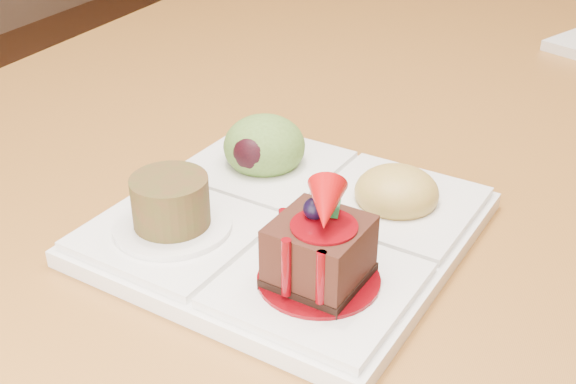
% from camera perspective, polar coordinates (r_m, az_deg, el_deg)
% --- Properties ---
extents(dining_table, '(1.00, 1.80, 0.75)m').
position_cam_1_polar(dining_table, '(1.05, 18.18, 9.15)').
color(dining_table, olive).
rests_on(dining_table, ground).
extents(sampler_plate, '(0.25, 0.25, 0.09)m').
position_cam_1_polar(sampler_plate, '(0.50, 0.02, -1.45)').
color(sampler_plate, white).
rests_on(sampler_plate, dining_table).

